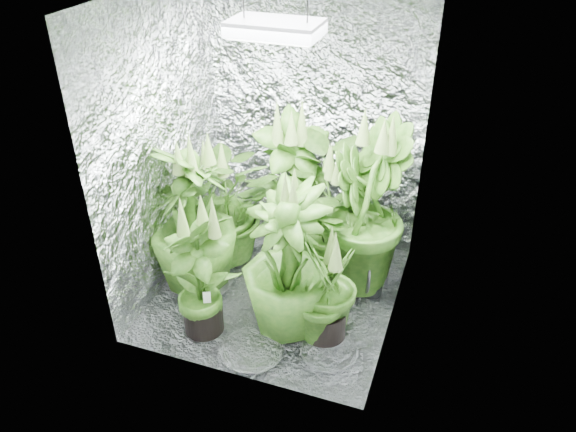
% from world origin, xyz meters
% --- Properties ---
extents(ground, '(1.60, 1.60, 0.00)m').
position_xyz_m(ground, '(0.00, 0.00, 0.00)').
color(ground, white).
rests_on(ground, ground).
extents(walls, '(1.62, 1.62, 2.00)m').
position_xyz_m(walls, '(0.00, 0.00, 1.00)').
color(walls, white).
rests_on(walls, ground).
extents(grow_lamp, '(0.50, 0.30, 0.22)m').
position_xyz_m(grow_lamp, '(0.00, 0.00, 1.83)').
color(grow_lamp, gray).
rests_on(grow_lamp, ceiling).
extents(plant_a, '(1.08, 1.08, 1.00)m').
position_xyz_m(plant_a, '(-0.52, 0.25, 0.48)').
color(plant_a, black).
rests_on(plant_a, ground).
extents(plant_b, '(0.79, 0.79, 1.19)m').
position_xyz_m(plant_b, '(-0.09, 0.57, 0.54)').
color(plant_b, black).
rests_on(plant_b, ground).
extents(plant_c, '(0.74, 0.74, 1.30)m').
position_xyz_m(plant_c, '(0.52, 0.32, 0.61)').
color(plant_c, black).
rests_on(plant_c, ground).
extents(plant_d, '(0.83, 0.83, 1.18)m').
position_xyz_m(plant_d, '(-0.58, -0.10, 0.55)').
color(plant_d, black).
rests_on(plant_d, ground).
extents(plant_e, '(0.99, 0.99, 1.04)m').
position_xyz_m(plant_e, '(0.26, 0.32, 0.50)').
color(plant_e, black).
rests_on(plant_e, ground).
extents(plant_f, '(0.64, 0.64, 0.97)m').
position_xyz_m(plant_f, '(-0.33, -0.51, 0.45)').
color(plant_f, black).
rests_on(plant_f, ground).
extents(plant_g, '(0.44, 0.44, 0.88)m').
position_xyz_m(plant_g, '(0.44, -0.33, 0.39)').
color(plant_g, black).
rests_on(plant_g, ground).
extents(plant_h, '(0.77, 0.77, 1.12)m').
position_xyz_m(plant_h, '(0.17, -0.31, 0.51)').
color(plant_h, black).
rests_on(plant_h, ground).
extents(circulation_fan, '(0.20, 0.30, 0.36)m').
position_xyz_m(circulation_fan, '(0.60, 0.19, 0.15)').
color(circulation_fan, black).
rests_on(circulation_fan, ground).
extents(plant_label, '(0.05, 0.04, 0.08)m').
position_xyz_m(plant_label, '(-0.27, -0.54, 0.30)').
color(plant_label, white).
rests_on(plant_label, plant_f).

